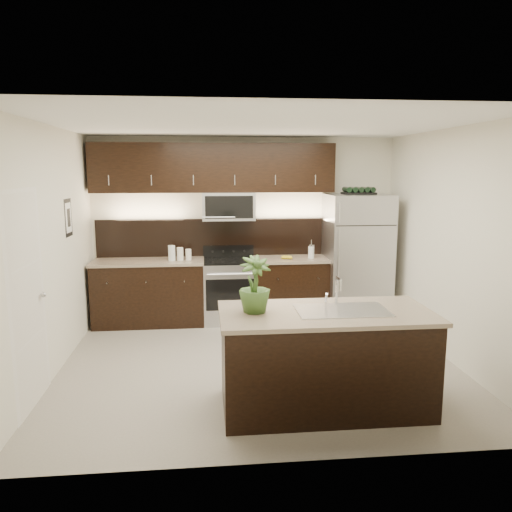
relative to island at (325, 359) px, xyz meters
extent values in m
plane|color=gray|center=(-0.50, 1.13, -0.47)|extent=(4.50, 4.50, 0.00)
cube|color=silver|center=(-0.50, 3.13, 0.88)|extent=(4.50, 0.02, 2.70)
cube|color=silver|center=(-0.50, -0.87, 0.88)|extent=(4.50, 0.02, 2.70)
cube|color=silver|center=(-2.75, 1.13, 0.88)|extent=(0.02, 4.00, 2.70)
cube|color=silver|center=(1.75, 1.13, 0.88)|extent=(0.02, 4.00, 2.70)
cube|color=white|center=(-0.50, 1.13, 2.23)|extent=(4.50, 4.00, 0.02)
cube|color=silver|center=(-2.73, 0.33, 0.54)|extent=(0.04, 0.80, 2.02)
sphere|color=silver|center=(-2.70, 0.65, 0.53)|extent=(0.06, 0.06, 0.06)
cube|color=black|center=(-2.74, 1.88, 1.18)|extent=(0.01, 0.32, 0.46)
cube|color=white|center=(-2.74, 1.88, 1.18)|extent=(0.00, 0.24, 0.36)
cube|color=black|center=(-1.92, 2.82, -0.02)|extent=(1.57, 0.62, 0.90)
cube|color=black|center=(0.21, 2.82, -0.02)|extent=(1.16, 0.62, 0.90)
cube|color=#B2B2B7|center=(-0.75, 2.82, -0.02)|extent=(0.76, 0.62, 0.90)
cube|color=black|center=(-0.75, 2.82, 0.44)|extent=(0.76, 0.60, 0.03)
cube|color=#C0A790|center=(-1.92, 2.82, 0.45)|extent=(1.59, 0.65, 0.04)
cube|color=#C0A790|center=(0.21, 2.82, 0.45)|extent=(1.18, 0.65, 0.04)
cube|color=black|center=(-0.96, 3.12, 0.75)|extent=(3.49, 0.02, 0.56)
cube|color=#B2B2B7|center=(-0.75, 2.93, 1.23)|extent=(0.76, 0.40, 0.40)
cube|color=black|center=(-0.96, 2.97, 1.78)|extent=(3.49, 0.33, 0.70)
cube|color=black|center=(0.00, 0.00, -0.02)|extent=(1.90, 0.90, 0.90)
cube|color=#C0A790|center=(0.00, 0.00, 0.45)|extent=(1.96, 0.96, 0.04)
cube|color=silver|center=(0.15, 0.00, 0.47)|extent=(0.84, 0.50, 0.01)
cylinder|color=silver|center=(0.15, 0.21, 0.59)|extent=(0.03, 0.03, 0.24)
cylinder|color=silver|center=(0.15, 0.14, 0.74)|extent=(0.02, 0.14, 0.02)
cylinder|color=silver|center=(0.15, 0.07, 0.69)|extent=(0.02, 0.02, 0.10)
cube|color=#B2B2B7|center=(1.13, 2.76, 0.46)|extent=(0.90, 0.81, 1.87)
cube|color=black|center=(1.13, 2.76, 1.41)|extent=(0.46, 0.29, 0.03)
cylinder|color=black|center=(0.96, 2.76, 1.47)|extent=(0.08, 0.26, 0.08)
cylinder|color=black|center=(1.04, 2.76, 1.47)|extent=(0.08, 0.26, 0.08)
cylinder|color=black|center=(1.13, 2.76, 1.47)|extent=(0.08, 0.26, 0.08)
cylinder|color=black|center=(1.22, 2.76, 1.47)|extent=(0.08, 0.26, 0.08)
cylinder|color=black|center=(1.31, 2.76, 1.47)|extent=(0.08, 0.26, 0.08)
imported|color=#355522|center=(-0.66, 0.04, 0.73)|extent=(0.35, 0.35, 0.51)
cylinder|color=silver|center=(-1.58, 2.77, 0.58)|extent=(0.10, 0.10, 0.22)
cylinder|color=silver|center=(-1.46, 2.79, 0.56)|extent=(0.09, 0.09, 0.18)
cylinder|color=silver|center=(-1.34, 2.81, 0.55)|extent=(0.08, 0.08, 0.16)
cylinder|color=silver|center=(0.45, 2.77, 0.56)|extent=(0.09, 0.09, 0.18)
cylinder|color=silver|center=(0.45, 2.77, 0.65)|extent=(0.09, 0.09, 0.02)
cylinder|color=silver|center=(0.45, 2.77, 0.70)|extent=(0.01, 0.01, 0.07)
ellipsoid|color=gold|center=(0.04, 2.74, 0.49)|extent=(0.19, 0.16, 0.05)
camera|label=1|loc=(-1.09, -4.34, 1.75)|focal=35.00mm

